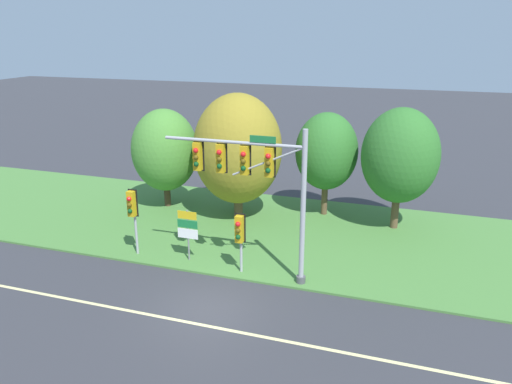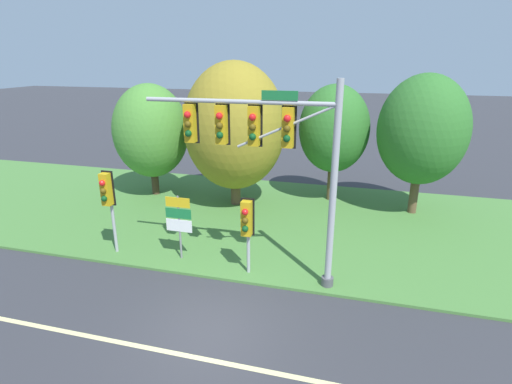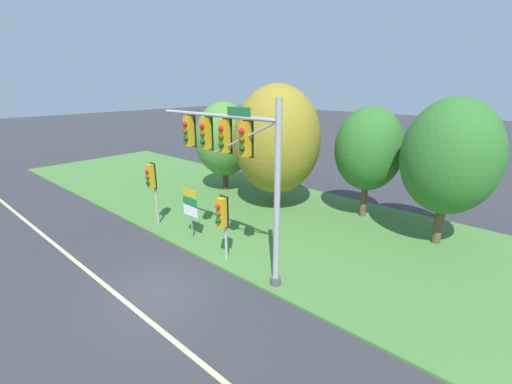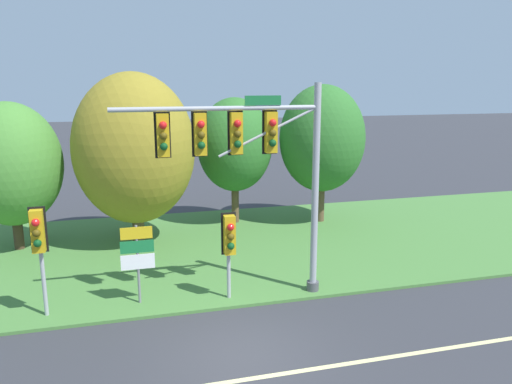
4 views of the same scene
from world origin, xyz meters
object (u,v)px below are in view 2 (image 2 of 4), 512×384
object	(u,v)px
tree_nearest_road	(151,131)
tree_left_of_mast	(235,127)
pedestrian_signal_near_kerb	(107,195)
pedestrian_signal_further_along	(247,222)
tree_behind_signpost	(334,129)
tree_mid_verge	(422,130)
traffic_signal_mast	(268,147)
route_sign_post	(179,219)

from	to	relation	value
tree_nearest_road	tree_left_of_mast	world-z (taller)	tree_left_of_mast
tree_nearest_road	pedestrian_signal_near_kerb	bearing A→B (deg)	-74.48
pedestrian_signal_further_along	tree_left_of_mast	world-z (taller)	tree_left_of_mast
tree_nearest_road	tree_behind_signpost	world-z (taller)	tree_behind_signpost
pedestrian_signal_further_along	tree_mid_verge	size ratio (longest dim) A/B	0.43
tree_nearest_road	tree_left_of_mast	distance (m)	4.82
traffic_signal_mast	tree_behind_signpost	size ratio (longest dim) A/B	1.12
tree_left_of_mast	tree_behind_signpost	world-z (taller)	tree_left_of_mast
traffic_signal_mast	tree_nearest_road	distance (m)	10.75
pedestrian_signal_further_along	tree_nearest_road	xyz separation A→B (m)	(-7.35, 7.05, 1.50)
traffic_signal_mast	pedestrian_signal_near_kerb	world-z (taller)	traffic_signal_mast
route_sign_post	tree_mid_verge	size ratio (longest dim) A/B	0.38
route_sign_post	tree_left_of_mast	world-z (taller)	tree_left_of_mast
tree_nearest_road	tree_left_of_mast	xyz separation A→B (m)	(4.79, -0.33, 0.50)
traffic_signal_mast	tree_behind_signpost	xyz separation A→B (m)	(1.41, 8.65, -0.84)
route_sign_post	tree_mid_verge	xyz separation A→B (m)	(8.94, 7.28, 2.44)
pedestrian_signal_near_kerb	tree_left_of_mast	world-z (taller)	tree_left_of_mast
traffic_signal_mast	tree_left_of_mast	bearing A→B (deg)	115.92
tree_mid_verge	tree_nearest_road	bearing A→B (deg)	-176.93
traffic_signal_mast	tree_left_of_mast	xyz separation A→B (m)	(-3.26, 6.71, -0.61)
pedestrian_signal_near_kerb	tree_behind_signpost	bearing A→B (deg)	48.26
pedestrian_signal_near_kerb	tree_mid_verge	world-z (taller)	tree_mid_verge
pedestrian_signal_further_along	tree_nearest_road	distance (m)	10.29
tree_behind_signpost	tree_mid_verge	world-z (taller)	tree_mid_verge
route_sign_post	pedestrian_signal_near_kerb	bearing A→B (deg)	-173.54
pedestrian_signal_near_kerb	route_sign_post	bearing A→B (deg)	6.46
traffic_signal_mast	pedestrian_signal_near_kerb	bearing A→B (deg)	178.31
tree_mid_verge	pedestrian_signal_near_kerb	bearing A→B (deg)	-146.88
pedestrian_signal_near_kerb	tree_mid_verge	distance (m)	13.97
route_sign_post	tree_nearest_road	bearing A→B (deg)	125.02
tree_left_of_mast	pedestrian_signal_near_kerb	bearing A→B (deg)	-113.82
tree_nearest_road	tree_left_of_mast	bearing A→B (deg)	-3.96
pedestrian_signal_further_along	tree_behind_signpost	distance (m)	9.09
pedestrian_signal_further_along	tree_left_of_mast	distance (m)	7.47
pedestrian_signal_near_kerb	tree_nearest_road	distance (m)	7.20
pedestrian_signal_further_along	route_sign_post	xyz separation A→B (m)	(-2.76, 0.50, -0.39)
tree_behind_signpost	tree_mid_verge	distance (m)	4.17
tree_left_of_mast	tree_behind_signpost	size ratio (longest dim) A/B	1.19
tree_nearest_road	tree_behind_signpost	size ratio (longest dim) A/B	1.00
tree_left_of_mast	tree_mid_verge	world-z (taller)	tree_left_of_mast
pedestrian_signal_further_along	tree_mid_verge	bearing A→B (deg)	51.54
tree_left_of_mast	tree_behind_signpost	xyz separation A→B (m)	(4.67, 1.94, -0.23)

